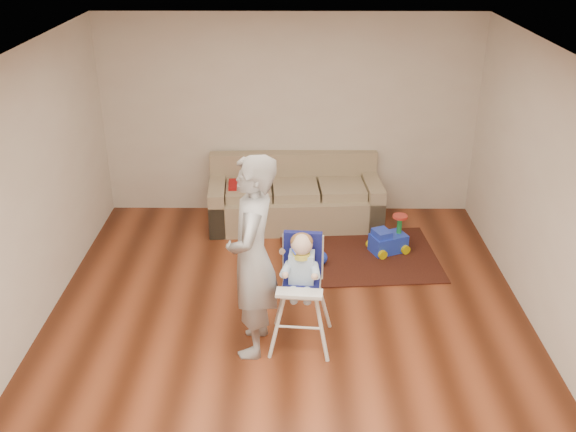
{
  "coord_description": "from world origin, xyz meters",
  "views": [
    {
      "loc": [
        0.04,
        -5.52,
        3.83
      ],
      "look_at": [
        0.0,
        0.4,
        1.0
      ],
      "focal_mm": 40.0,
      "sensor_mm": 36.0,
      "label": 1
    }
  ],
  "objects_px": {
    "sofa": "(295,193)",
    "side_table": "(231,201)",
    "toy_ball": "(321,258)",
    "ride_on_toy": "(389,234)",
    "adult": "(252,258)",
    "high_chair": "(301,292)"
  },
  "relations": [
    {
      "from": "sofa",
      "to": "side_table",
      "type": "relative_size",
      "value": 4.55
    },
    {
      "from": "adult",
      "to": "sofa",
      "type": "bearing_deg",
      "value": 176.41
    },
    {
      "from": "ride_on_toy",
      "to": "sofa",
      "type": "bearing_deg",
      "value": 121.02
    },
    {
      "from": "high_chair",
      "to": "ride_on_toy",
      "type": "bearing_deg",
      "value": 64.21
    },
    {
      "from": "side_table",
      "to": "high_chair",
      "type": "distance_m",
      "value": 2.95
    },
    {
      "from": "ride_on_toy",
      "to": "adult",
      "type": "relative_size",
      "value": 0.24
    },
    {
      "from": "sofa",
      "to": "toy_ball",
      "type": "height_order",
      "value": "sofa"
    },
    {
      "from": "high_chair",
      "to": "adult",
      "type": "xyz_separation_m",
      "value": [
        -0.45,
        -0.08,
        0.41
      ]
    },
    {
      "from": "sofa",
      "to": "high_chair",
      "type": "distance_m",
      "value": 2.67
    },
    {
      "from": "sofa",
      "to": "toy_ball",
      "type": "xyz_separation_m",
      "value": [
        0.3,
        -1.16,
        -0.34
      ]
    },
    {
      "from": "toy_ball",
      "to": "adult",
      "type": "bearing_deg",
      "value": -113.87
    },
    {
      "from": "high_chair",
      "to": "sofa",
      "type": "bearing_deg",
      "value": 96.17
    },
    {
      "from": "side_table",
      "to": "high_chair",
      "type": "height_order",
      "value": "high_chair"
    },
    {
      "from": "ride_on_toy",
      "to": "adult",
      "type": "distance_m",
      "value": 2.57
    },
    {
      "from": "side_table",
      "to": "adult",
      "type": "xyz_separation_m",
      "value": [
        0.47,
        -2.86,
        0.73
      ]
    },
    {
      "from": "side_table",
      "to": "adult",
      "type": "bearing_deg",
      "value": -80.66
    },
    {
      "from": "sofa",
      "to": "side_table",
      "type": "xyz_separation_m",
      "value": [
        -0.87,
        0.11,
        -0.18
      ]
    },
    {
      "from": "high_chair",
      "to": "adult",
      "type": "relative_size",
      "value": 0.61
    },
    {
      "from": "side_table",
      "to": "toy_ball",
      "type": "height_order",
      "value": "side_table"
    },
    {
      "from": "sofa",
      "to": "side_table",
      "type": "height_order",
      "value": "sofa"
    },
    {
      "from": "high_chair",
      "to": "adult",
      "type": "bearing_deg",
      "value": -165.32
    },
    {
      "from": "sofa",
      "to": "ride_on_toy",
      "type": "distance_m",
      "value": 1.43
    }
  ]
}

